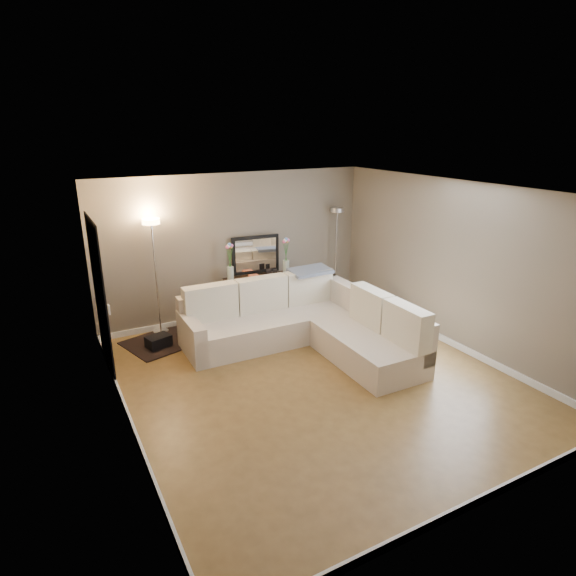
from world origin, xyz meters
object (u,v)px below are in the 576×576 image
console_table (255,295)px  floor_lamp_unlit (336,236)px  floor_lamp_lit (154,254)px  sectional_sofa (304,323)px

console_table → floor_lamp_unlit: bearing=1.9°
floor_lamp_lit → console_table: bearing=-3.9°
sectional_sofa → floor_lamp_unlit: bearing=43.6°
sectional_sofa → console_table: bearing=97.1°
console_table → floor_lamp_unlit: size_ratio=0.68×
console_table → floor_lamp_unlit: floor_lamp_unlit is taller
floor_lamp_unlit → console_table: bearing=-178.1°
sectional_sofa → console_table: size_ratio=2.25×
sectional_sofa → console_table: (-0.18, 1.46, 0.06)m
console_table → floor_lamp_unlit: 1.99m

